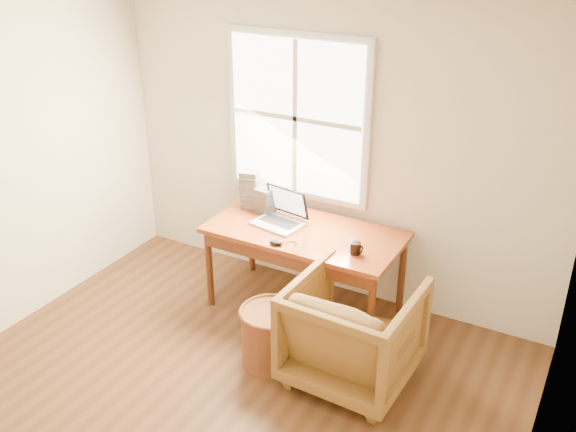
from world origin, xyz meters
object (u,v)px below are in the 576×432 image
wicker_stool (271,336)px  coffee_mug (355,248)px  armchair (353,332)px  desk (305,232)px  cd_stack_a (256,190)px  laptop (277,210)px

wicker_stool → coffee_mug: 0.92m
armchair → wicker_stool: bearing=14.3°
desk → cd_stack_a: (-0.63, 0.27, 0.15)m
desk → cd_stack_a: size_ratio=6.21×
laptop → coffee_mug: 0.78m
wicker_stool → laptop: bearing=116.0°
laptop → cd_stack_a: laptop is taller
armchair → wicker_stool: armchair is taller
laptop → wicker_stool: bearing=-54.5°
desk → wicker_stool: 0.93m
wicker_stool → cd_stack_a: (-0.75, 1.03, 0.66)m
desk → armchair: size_ratio=1.83×
laptop → cd_stack_a: size_ratio=1.51×
desk → armchair: 1.02m
wicker_stool → coffee_mug: bearing=56.4°
desk → wicker_stool: desk is taller
desk → coffee_mug: coffee_mug is taller
armchair → cd_stack_a: cd_stack_a is taller
wicker_stool → coffee_mug: size_ratio=4.74×
wicker_stool → cd_stack_a: 1.43m
armchair → desk: bearing=-39.0°
wicker_stool → laptop: laptop is taller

